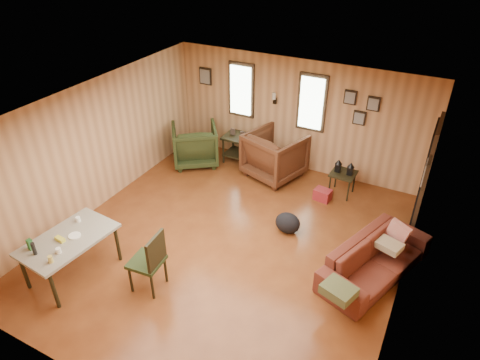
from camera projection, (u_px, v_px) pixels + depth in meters
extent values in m
cube|color=brown|center=(229.00, 243.00, 7.32)|extent=(5.50, 6.00, 0.02)
cube|color=#997C5B|center=(227.00, 112.00, 6.04)|extent=(5.50, 6.00, 0.02)
cube|color=tan|center=(297.00, 115.00, 8.94)|extent=(5.50, 0.02, 2.40)
cube|color=tan|center=(88.00, 323.00, 4.41)|extent=(5.50, 0.02, 2.40)
cube|color=tan|center=(95.00, 146.00, 7.76)|extent=(0.02, 6.00, 2.40)
cube|color=tan|center=(413.00, 236.00, 5.60)|extent=(0.02, 6.00, 2.40)
cube|color=black|center=(241.00, 90.00, 9.24)|extent=(0.60, 0.05, 1.20)
cube|color=#E0F2D1|center=(241.00, 91.00, 9.21)|extent=(0.48, 0.04, 1.06)
cube|color=black|center=(312.00, 103.00, 8.61)|extent=(0.60, 0.05, 1.20)
cube|color=#E0F2D1|center=(311.00, 103.00, 8.58)|extent=(0.48, 0.04, 1.06)
cube|color=black|center=(275.00, 101.00, 8.96)|extent=(0.07, 0.05, 0.12)
cylinder|color=silver|center=(274.00, 96.00, 8.85)|extent=(0.07, 0.07, 0.14)
cube|color=black|center=(426.00, 179.00, 7.19)|extent=(0.06, 1.00, 2.05)
cube|color=black|center=(423.00, 178.00, 7.20)|extent=(0.04, 0.82, 1.90)
cube|color=black|center=(350.00, 97.00, 8.19)|extent=(0.24, 0.04, 0.28)
cube|color=#9E998C|center=(350.00, 98.00, 8.16)|extent=(0.19, 0.02, 0.22)
cube|color=black|center=(374.00, 104.00, 8.04)|extent=(0.24, 0.04, 0.28)
cube|color=#9E998C|center=(373.00, 104.00, 8.01)|extent=(0.19, 0.02, 0.22)
cube|color=black|center=(359.00, 118.00, 8.30)|extent=(0.24, 0.04, 0.28)
cube|color=#9E998C|center=(359.00, 118.00, 8.28)|extent=(0.19, 0.02, 0.22)
cube|color=black|center=(206.00, 76.00, 9.50)|extent=(0.30, 0.04, 0.38)
cube|color=#9E998C|center=(205.00, 77.00, 9.48)|extent=(0.24, 0.02, 0.31)
cube|color=black|center=(427.00, 173.00, 5.99)|extent=(0.04, 0.34, 0.42)
cube|color=#9E998C|center=(424.00, 172.00, 6.00)|extent=(0.02, 0.27, 0.34)
imported|color=#5E261A|center=(377.00, 254.00, 6.49)|extent=(1.25, 2.11, 0.79)
imported|color=#502B18|center=(275.00, 153.00, 8.92)|extent=(1.31, 1.27, 1.09)
imported|color=#273317|center=(195.00, 143.00, 9.44)|extent=(1.29, 1.28, 0.98)
cube|color=black|center=(238.00, 137.00, 9.42)|extent=(0.62, 0.56, 0.04)
cube|color=black|center=(238.00, 153.00, 9.64)|extent=(0.56, 0.51, 0.03)
cylinder|color=black|center=(223.00, 151.00, 9.52)|extent=(0.05, 0.05, 0.60)
cylinder|color=black|center=(243.00, 156.00, 9.32)|extent=(0.05, 0.05, 0.60)
cylinder|color=black|center=(233.00, 143.00, 9.85)|extent=(0.05, 0.05, 0.60)
cylinder|color=black|center=(253.00, 148.00, 9.65)|extent=(0.05, 0.05, 0.60)
cube|color=#3C2F28|center=(233.00, 132.00, 9.42)|extent=(0.11, 0.02, 0.14)
cube|color=#3C2F28|center=(243.00, 134.00, 9.33)|extent=(0.10, 0.02, 0.13)
cube|color=black|center=(343.00, 174.00, 8.36)|extent=(0.49, 0.49, 0.04)
cylinder|color=black|center=(330.00, 186.00, 8.42)|extent=(0.04, 0.04, 0.47)
cylinder|color=black|center=(348.00, 191.00, 8.26)|extent=(0.04, 0.04, 0.47)
cylinder|color=black|center=(336.00, 177.00, 8.70)|extent=(0.04, 0.04, 0.47)
cylinder|color=black|center=(354.00, 182.00, 8.54)|extent=(0.04, 0.04, 0.47)
cube|color=black|center=(338.00, 168.00, 8.35)|extent=(0.11, 0.11, 0.17)
cone|color=black|center=(339.00, 162.00, 8.28)|extent=(0.15, 0.15, 0.09)
cube|color=black|center=(350.00, 171.00, 8.25)|extent=(0.11, 0.11, 0.17)
cone|color=black|center=(351.00, 165.00, 8.18)|extent=(0.15, 0.15, 0.09)
cube|color=maroon|center=(323.00, 195.00, 8.37)|extent=(0.35, 0.27, 0.23)
ellipsoid|color=black|center=(288.00, 223.00, 7.47)|extent=(0.53, 0.45, 0.39)
cube|color=#474C2A|center=(339.00, 290.00, 5.74)|extent=(0.52, 0.46, 0.14)
cube|color=#B4201B|center=(398.00, 232.00, 6.65)|extent=(0.39, 0.21, 0.38)
cube|color=gray|center=(389.00, 246.00, 6.54)|extent=(0.43, 0.38, 0.11)
cube|color=gray|center=(68.00, 240.00, 6.35)|extent=(0.95, 1.44, 0.05)
cylinder|color=black|center=(24.00, 271.00, 6.27)|extent=(0.06, 0.06, 0.65)
cylinder|color=black|center=(54.00, 291.00, 5.95)|extent=(0.06, 0.06, 0.65)
cylinder|color=black|center=(88.00, 229.00, 7.11)|extent=(0.06, 0.06, 0.65)
cylinder|color=black|center=(118.00, 244.00, 6.79)|extent=(0.06, 0.06, 0.65)
cylinder|color=white|center=(59.00, 251.00, 6.05)|extent=(0.08, 0.08, 0.08)
cylinder|color=white|center=(78.00, 219.00, 6.67)|extent=(0.08, 0.08, 0.08)
cube|color=#225F28|center=(30.00, 244.00, 6.09)|extent=(0.07, 0.07, 0.17)
cylinder|color=black|center=(34.00, 249.00, 5.99)|extent=(0.06, 0.06, 0.20)
cylinder|color=gold|center=(51.00, 259.00, 5.88)|extent=(0.07, 0.07, 0.11)
cylinder|color=white|center=(75.00, 236.00, 6.38)|extent=(0.20, 0.20, 0.02)
cube|color=yellow|center=(60.00, 239.00, 6.28)|extent=(0.17, 0.09, 0.05)
cube|color=#273317|center=(146.00, 262.00, 6.21)|extent=(0.50, 0.50, 0.05)
cube|color=black|center=(156.00, 251.00, 6.00)|extent=(0.08, 0.44, 0.50)
cylinder|color=black|center=(131.00, 279.00, 6.26)|extent=(0.04, 0.04, 0.48)
cylinder|color=black|center=(152.00, 286.00, 6.14)|extent=(0.04, 0.04, 0.48)
cylinder|color=black|center=(145.00, 263.00, 6.55)|extent=(0.04, 0.04, 0.48)
cylinder|color=black|center=(166.00, 270.00, 6.43)|extent=(0.04, 0.04, 0.48)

